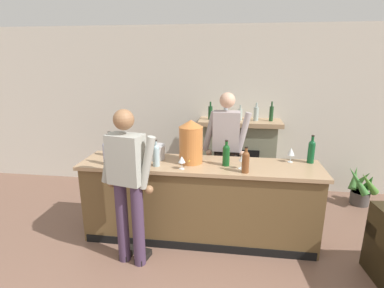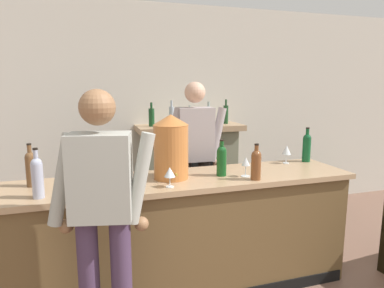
{
  "view_description": "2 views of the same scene",
  "coord_description": "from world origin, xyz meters",
  "px_view_note": "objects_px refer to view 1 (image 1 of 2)",
  "views": [
    {
      "loc": [
        0.53,
        -1.39,
        2.21
      ],
      "look_at": [
        0.0,
        2.37,
        1.13
      ],
      "focal_mm": 28.0,
      "sensor_mm": 36.0,
      "label": 1
    },
    {
      "loc": [
        -0.62,
        -0.64,
        1.77
      ],
      "look_at": [
        0.35,
        2.41,
        1.2
      ],
      "focal_mm": 32.0,
      "sensor_mm": 36.0,
      "label": 2
    }
  ],
  "objects_px": {
    "ice_bucket_steel": "(156,152)",
    "wine_glass_mid_counter": "(291,152)",
    "person_customer": "(128,182)",
    "wine_bottle_rose_blush": "(156,154)",
    "wine_bottle_merlot_tall": "(106,152)",
    "potted_plant_corner": "(361,187)",
    "wine_glass_by_dispenser": "(138,149)",
    "wine_glass_near_bucket": "(182,160)",
    "fireplace_stone": "(238,156)",
    "wine_bottle_burgundy_dark": "(246,161)",
    "wine_bottle_riesling_slim": "(311,151)",
    "wine_bottle_cabernet_heavy": "(226,154)",
    "wine_bottle_port_short": "(110,145)",
    "person_bartender": "(226,150)",
    "copper_dispenser": "(191,141)",
    "wine_glass_front_right": "(242,159)"
  },
  "relations": [
    {
      "from": "wine_bottle_riesling_slim",
      "to": "wine_bottle_merlot_tall",
      "type": "height_order",
      "value": "wine_bottle_merlot_tall"
    },
    {
      "from": "wine_bottle_port_short",
      "to": "wine_glass_near_bucket",
      "type": "height_order",
      "value": "wine_bottle_port_short"
    },
    {
      "from": "potted_plant_corner",
      "to": "person_bartender",
      "type": "height_order",
      "value": "person_bartender"
    },
    {
      "from": "wine_glass_front_right",
      "to": "wine_glass_mid_counter",
      "type": "height_order",
      "value": "wine_glass_mid_counter"
    },
    {
      "from": "person_customer",
      "to": "wine_glass_mid_counter",
      "type": "bearing_deg",
      "value": 23.81
    },
    {
      "from": "wine_bottle_burgundy_dark",
      "to": "person_bartender",
      "type": "bearing_deg",
      "value": 105.44
    },
    {
      "from": "wine_bottle_merlot_tall",
      "to": "wine_bottle_burgundy_dark",
      "type": "distance_m",
      "value": 1.62
    },
    {
      "from": "wine_bottle_rose_blush",
      "to": "wine_bottle_burgundy_dark",
      "type": "bearing_deg",
      "value": -3.77
    },
    {
      "from": "copper_dispenser",
      "to": "wine_glass_near_bucket",
      "type": "relative_size",
      "value": 3.42
    },
    {
      "from": "person_bartender",
      "to": "wine_bottle_port_short",
      "type": "distance_m",
      "value": 1.56
    },
    {
      "from": "fireplace_stone",
      "to": "wine_glass_by_dispenser",
      "type": "bearing_deg",
      "value": -133.77
    },
    {
      "from": "wine_bottle_port_short",
      "to": "wine_glass_mid_counter",
      "type": "bearing_deg",
      "value": 2.02
    },
    {
      "from": "person_customer",
      "to": "wine_bottle_rose_blush",
      "type": "relative_size",
      "value": 5.51
    },
    {
      "from": "wine_glass_mid_counter",
      "to": "wine_glass_near_bucket",
      "type": "xyz_separation_m",
      "value": [
        -1.27,
        -0.41,
        -0.02
      ]
    },
    {
      "from": "wine_bottle_merlot_tall",
      "to": "wine_glass_near_bucket",
      "type": "distance_m",
      "value": 0.91
    },
    {
      "from": "person_bartender",
      "to": "wine_bottle_port_short",
      "type": "relative_size",
      "value": 5.43
    },
    {
      "from": "wine_bottle_merlot_tall",
      "to": "wine_glass_mid_counter",
      "type": "height_order",
      "value": "wine_bottle_merlot_tall"
    },
    {
      "from": "ice_bucket_steel",
      "to": "wine_bottle_port_short",
      "type": "height_order",
      "value": "wine_bottle_port_short"
    },
    {
      "from": "wine_bottle_rose_blush",
      "to": "wine_glass_mid_counter",
      "type": "height_order",
      "value": "wine_bottle_rose_blush"
    },
    {
      "from": "person_bartender",
      "to": "wine_glass_front_right",
      "type": "distance_m",
      "value": 0.79
    },
    {
      "from": "ice_bucket_steel",
      "to": "wine_glass_mid_counter",
      "type": "xyz_separation_m",
      "value": [
        1.65,
        0.1,
        0.04
      ]
    },
    {
      "from": "wine_bottle_cabernet_heavy",
      "to": "wine_bottle_port_short",
      "type": "bearing_deg",
      "value": 174.34
    },
    {
      "from": "wine_bottle_burgundy_dark",
      "to": "wine_glass_front_right",
      "type": "distance_m",
      "value": 0.12
    },
    {
      "from": "wine_bottle_merlot_tall",
      "to": "wine_glass_front_right",
      "type": "xyz_separation_m",
      "value": [
        1.58,
        0.07,
        -0.04
      ]
    },
    {
      "from": "wine_bottle_merlot_tall",
      "to": "potted_plant_corner",
      "type": "bearing_deg",
      "value": 22.26
    },
    {
      "from": "person_bartender",
      "to": "wine_bottle_cabernet_heavy",
      "type": "xyz_separation_m",
      "value": [
        0.02,
        -0.66,
        0.15
      ]
    },
    {
      "from": "ice_bucket_steel",
      "to": "wine_glass_mid_counter",
      "type": "bearing_deg",
      "value": 3.55
    },
    {
      "from": "wine_bottle_merlot_tall",
      "to": "wine_glass_front_right",
      "type": "height_order",
      "value": "wine_bottle_merlot_tall"
    },
    {
      "from": "ice_bucket_steel",
      "to": "wine_bottle_riesling_slim",
      "type": "xyz_separation_m",
      "value": [
        1.88,
        0.11,
        0.06
      ]
    },
    {
      "from": "potted_plant_corner",
      "to": "wine_bottle_cabernet_heavy",
      "type": "height_order",
      "value": "wine_bottle_cabernet_heavy"
    },
    {
      "from": "person_customer",
      "to": "person_bartender",
      "type": "distance_m",
      "value": 1.57
    },
    {
      "from": "potted_plant_corner",
      "to": "wine_glass_by_dispenser",
      "type": "bearing_deg",
      "value": -160.56
    },
    {
      "from": "ice_bucket_steel",
      "to": "person_customer",
      "type": "bearing_deg",
      "value": -100.92
    },
    {
      "from": "wine_glass_by_dispenser",
      "to": "wine_glass_near_bucket",
      "type": "distance_m",
      "value": 0.7
    },
    {
      "from": "potted_plant_corner",
      "to": "wine_bottle_cabernet_heavy",
      "type": "xyz_separation_m",
      "value": [
        -2.08,
        -1.27,
        0.85
      ]
    },
    {
      "from": "wine_glass_mid_counter",
      "to": "wine_glass_near_bucket",
      "type": "height_order",
      "value": "wine_glass_mid_counter"
    },
    {
      "from": "wine_bottle_burgundy_dark",
      "to": "wine_glass_near_bucket",
      "type": "bearing_deg",
      "value": 179.19
    },
    {
      "from": "wine_bottle_merlot_tall",
      "to": "wine_glass_by_dispenser",
      "type": "height_order",
      "value": "wine_bottle_merlot_tall"
    },
    {
      "from": "fireplace_stone",
      "to": "wine_glass_by_dispenser",
      "type": "relative_size",
      "value": 9.69
    },
    {
      "from": "wine_bottle_riesling_slim",
      "to": "wine_bottle_rose_blush",
      "type": "distance_m",
      "value": 1.85
    },
    {
      "from": "person_bartender",
      "to": "wine_glass_by_dispenser",
      "type": "distance_m",
      "value": 1.22
    },
    {
      "from": "person_customer",
      "to": "wine_bottle_rose_blush",
      "type": "bearing_deg",
      "value": 65.03
    },
    {
      "from": "wine_bottle_burgundy_dark",
      "to": "wine_glass_front_right",
      "type": "bearing_deg",
      "value": 108.69
    },
    {
      "from": "copper_dispenser",
      "to": "wine_glass_near_bucket",
      "type": "distance_m",
      "value": 0.29
    },
    {
      "from": "wine_bottle_merlot_tall",
      "to": "wine_glass_by_dispenser",
      "type": "xyz_separation_m",
      "value": [
        0.29,
        0.3,
        -0.04
      ]
    },
    {
      "from": "fireplace_stone",
      "to": "wine_glass_front_right",
      "type": "distance_m",
      "value": 1.65
    },
    {
      "from": "wine_glass_mid_counter",
      "to": "wine_glass_by_dispenser",
      "type": "bearing_deg",
      "value": -177.36
    },
    {
      "from": "person_bartender",
      "to": "copper_dispenser",
      "type": "xyz_separation_m",
      "value": [
        -0.4,
        -0.61,
        0.27
      ]
    },
    {
      "from": "fireplace_stone",
      "to": "wine_bottle_cabernet_heavy",
      "type": "distance_m",
      "value": 1.58
    },
    {
      "from": "wine_bottle_cabernet_heavy",
      "to": "ice_bucket_steel",
      "type": "bearing_deg",
      "value": 171.92
    }
  ]
}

